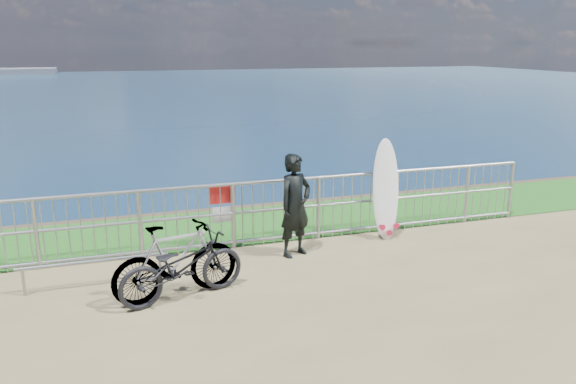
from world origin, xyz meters
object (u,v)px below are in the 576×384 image
object	(u,v)px
surfboard	(386,193)
bicycle_near	(182,266)
bicycle_far	(176,260)
surfer	(295,205)

from	to	relation	value
surfboard	bicycle_near	world-z (taller)	surfboard
bicycle_far	surfboard	bearing A→B (deg)	-82.78
surfboard	bicycle_far	xyz separation A→B (m)	(-3.79, -1.33, -0.28)
surfer	surfboard	size ratio (longest dim) A/B	0.95
bicycle_near	bicycle_far	bearing A→B (deg)	26.62
surfer	bicycle_near	world-z (taller)	surfer
surfer	bicycle_far	world-z (taller)	surfer
surfer	bicycle_near	bearing A→B (deg)	-175.03
bicycle_far	surfer	bearing A→B (deg)	-75.96
surfboard	bicycle_far	distance (m)	4.02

